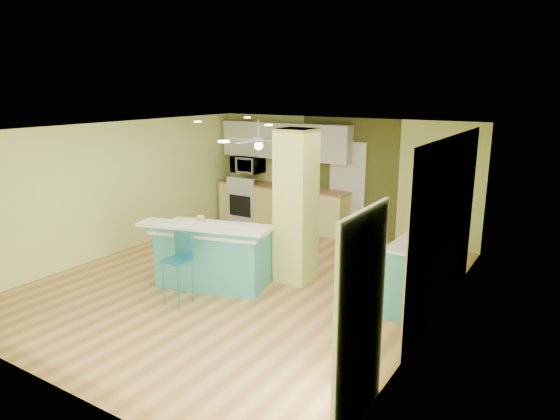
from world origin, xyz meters
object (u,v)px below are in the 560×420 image
(peninsula, at_px, (213,255))
(bar_stool, at_px, (180,257))
(canister, at_px, (201,222))
(fruit_bowl, at_px, (283,185))
(side_counter, at_px, (422,272))

(peninsula, xyz_separation_m, bar_stool, (0.03, -0.79, 0.21))
(bar_stool, relative_size, canister, 5.60)
(bar_stool, height_order, fruit_bowl, bar_stool)
(bar_stool, relative_size, fruit_bowl, 4.03)
(peninsula, distance_m, canister, 0.57)
(peninsula, relative_size, bar_stool, 2.00)
(side_counter, bearing_deg, canister, -161.77)
(peninsula, relative_size, fruit_bowl, 8.07)
(fruit_bowl, bearing_deg, canister, -79.00)
(bar_stool, relative_size, side_counter, 0.67)
(fruit_bowl, height_order, canister, canister)
(peninsula, bearing_deg, side_counter, 3.64)
(side_counter, distance_m, fruit_bowl, 4.74)
(peninsula, xyz_separation_m, side_counter, (3.07, 1.01, 0.01))
(side_counter, xyz_separation_m, canister, (-3.26, -1.07, 0.53))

